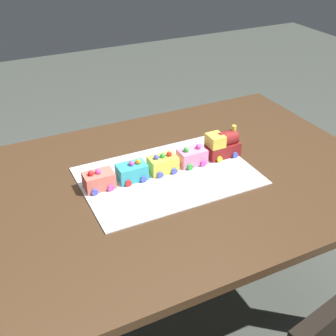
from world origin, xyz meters
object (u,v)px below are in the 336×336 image
(cake_locomotive, at_px, (223,145))
(cake_car_gondola_coral, at_px, (99,180))
(dining_table, at_px, (181,200))
(cake_car_tanker_lemon, at_px, (163,164))
(cake_car_caboose_bubblegum, at_px, (192,156))
(cake_car_flatbed_turquoise, at_px, (132,172))

(cake_locomotive, distance_m, cake_car_gondola_coral, 0.48)
(dining_table, xyz_separation_m, cake_car_tanker_lemon, (0.05, -0.05, 0.14))
(cake_locomotive, height_order, cake_car_caboose_bubblegum, cake_locomotive)
(cake_locomotive, xyz_separation_m, cake_car_flatbed_turquoise, (0.36, -0.00, -0.02))
(cake_locomotive, bearing_deg, dining_table, 14.20)
(cake_locomotive, relative_size, cake_car_caboose_bubblegum, 1.40)
(cake_car_flatbed_turquoise, xyz_separation_m, cake_car_gondola_coral, (0.12, 0.00, 0.00))
(dining_table, distance_m, cake_car_tanker_lemon, 0.16)
(cake_car_tanker_lemon, height_order, cake_car_flatbed_turquoise, same)
(cake_car_tanker_lemon, bearing_deg, cake_locomotive, 180.00)
(cake_car_flatbed_turquoise, distance_m, cake_car_gondola_coral, 0.12)
(cake_car_caboose_bubblegum, bearing_deg, dining_table, 35.95)
(dining_table, xyz_separation_m, cake_locomotive, (-0.20, -0.05, 0.16))
(cake_locomotive, relative_size, cake_car_gondola_coral, 1.40)
(cake_car_caboose_bubblegum, xyz_separation_m, cake_car_gondola_coral, (0.35, 0.00, 0.00))
(dining_table, height_order, cake_car_flatbed_turquoise, cake_car_flatbed_turquoise)
(dining_table, bearing_deg, cake_car_gondola_coral, -9.95)
(cake_car_flatbed_turquoise, bearing_deg, cake_car_gondola_coral, 0.00)
(cake_locomotive, bearing_deg, cake_car_caboose_bubblegum, -0.00)
(cake_locomotive, height_order, cake_car_gondola_coral, cake_locomotive)
(cake_car_tanker_lemon, relative_size, cake_car_flatbed_turquoise, 1.00)
(cake_locomotive, distance_m, cake_car_caboose_bubblegum, 0.13)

